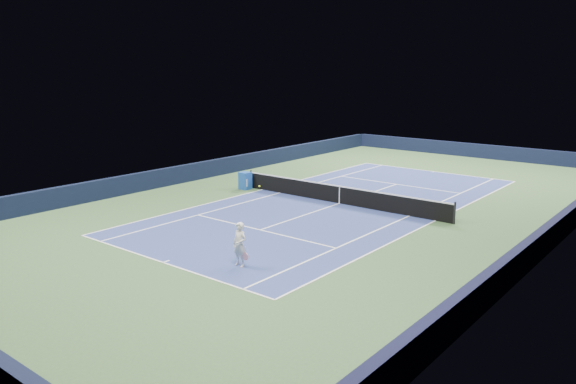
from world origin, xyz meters
The scene contains 19 objects.
ground centered at (0.00, 0.00, 0.00)m, with size 40.00×40.00×0.00m, color #33502C.
wall_far centered at (0.00, 19.82, 0.55)m, with size 22.00×0.35×1.10m, color black.
wall_right centered at (10.82, 0.00, 0.55)m, with size 0.35×40.00×1.10m, color black.
wall_left centered at (-10.82, 0.00, 0.55)m, with size 0.35×40.00×1.10m, color black.
court_surface centered at (0.00, 0.00, 0.00)m, with size 10.97×23.77×0.01m, color navy.
baseline_far centered at (0.00, 11.88, 0.01)m, with size 10.97×0.08×0.00m, color white.
baseline_near centered at (0.00, -11.88, 0.01)m, with size 10.97×0.08×0.00m, color white.
sideline_doubles_right centered at (5.49, 0.00, 0.01)m, with size 0.08×23.77×0.00m, color white.
sideline_doubles_left centered at (-5.49, 0.00, 0.01)m, with size 0.08×23.77×0.00m, color white.
sideline_singles_right centered at (4.12, 0.00, 0.01)m, with size 0.08×23.77×0.00m, color white.
sideline_singles_left centered at (-4.12, 0.00, 0.01)m, with size 0.08×23.77×0.00m, color white.
service_line_far centered at (0.00, 6.40, 0.01)m, with size 8.23×0.08×0.00m, color white.
service_line_near centered at (0.00, -6.40, 0.01)m, with size 8.23×0.08×0.00m, color white.
center_service_line centered at (0.00, 0.00, 0.01)m, with size 0.08×12.80×0.00m, color white.
center_mark_far centered at (0.00, 11.73, 0.01)m, with size 0.08×0.30×0.00m, color white.
center_mark_near centered at (0.00, -11.73, 0.01)m, with size 0.08×0.30×0.00m, color white.
tennis_net centered at (0.00, 0.00, 0.50)m, with size 12.90×0.10×1.07m.
sponsor_cube centered at (-6.40, -0.52, 0.51)m, with size 0.65×0.59×1.03m.
tennis_player centered at (2.52, -10.35, 0.83)m, with size 0.78×1.25×2.89m.
Camera 1 is at (16.14, -24.47, 7.21)m, focal length 35.00 mm.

